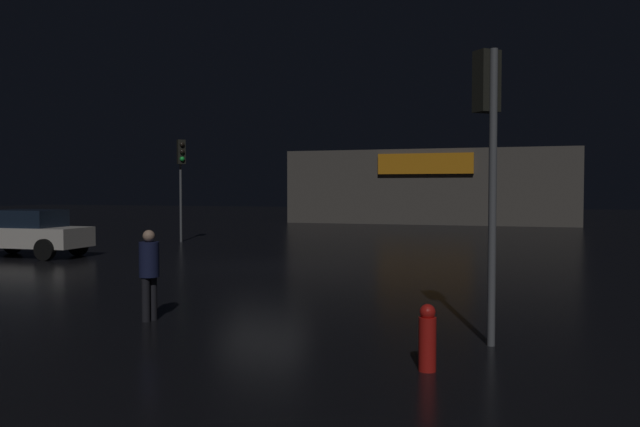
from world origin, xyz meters
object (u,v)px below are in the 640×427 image
pedestrian (149,268)px  fire_hydrant (427,338)px  store_building (434,187)px  traffic_signal_main (487,123)px  traffic_signal_cross_left (181,163)px  car_near (28,232)px

pedestrian → fire_hydrant: pedestrian is taller
store_building → pedestrian: (-0.20, -35.15, -1.51)m
traffic_signal_main → fire_hydrant: 3.31m
store_building → pedestrian: store_building is taller
traffic_signal_main → traffic_signal_cross_left: bearing=132.5°
traffic_signal_cross_left → car_near: traffic_signal_cross_left is taller
pedestrian → store_building: bearing=89.7°
car_near → pedestrian: bearing=-39.1°
store_building → traffic_signal_cross_left: size_ratio=4.27×
pedestrian → traffic_signal_main: bearing=0.7°
traffic_signal_main → pedestrian: bearing=-179.3°
traffic_signal_cross_left → car_near: size_ratio=1.06×
traffic_signal_main → traffic_signal_cross_left: traffic_signal_cross_left is taller
traffic_signal_main → pedestrian: 6.05m
store_building → car_near: 29.06m
traffic_signal_cross_left → pedestrian: traffic_signal_cross_left is taller
traffic_signal_cross_left → fire_hydrant: size_ratio=5.20×
traffic_signal_cross_left → car_near: bearing=-105.4°
pedestrian → fire_hydrant: bearing=-17.8°
traffic_signal_main → fire_hydrant: bearing=-110.2°
traffic_signal_main → car_near: (-15.27, 7.80, -2.40)m
car_near → fire_hydrant: car_near is taller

